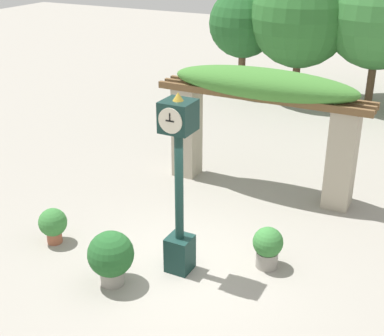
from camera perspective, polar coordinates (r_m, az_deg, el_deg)
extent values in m
plane|color=gray|center=(10.37, -0.69, -10.51)|extent=(60.00, 60.00, 0.00)
cube|color=#14332D|center=(10.13, -1.31, -9.09)|extent=(0.45, 0.45, 0.70)
cylinder|color=#14332D|center=(9.44, -1.39, -2.11)|extent=(0.16, 0.16, 2.05)
cylinder|color=gold|center=(9.03, -1.45, 3.84)|extent=(0.25, 0.25, 0.04)
cube|color=#14332D|center=(8.94, -1.47, 5.56)|extent=(0.53, 0.53, 0.53)
cylinder|color=beige|center=(8.71, -2.34, 5.04)|extent=(0.44, 0.02, 0.44)
cylinder|color=beige|center=(9.17, -0.64, 6.05)|extent=(0.44, 0.02, 0.44)
cube|color=black|center=(8.70, -2.39, 5.02)|extent=(0.15, 0.01, 0.02)
cube|color=black|center=(8.67, -2.40, 5.43)|extent=(0.02, 0.01, 0.14)
cone|color=gold|center=(8.83, -1.50, 7.64)|extent=(0.19, 0.19, 0.14)
cube|color=#A89E89|center=(13.66, -0.54, 3.88)|extent=(0.60, 0.60, 2.33)
cube|color=#A89E89|center=(12.45, 15.66, 0.87)|extent=(0.60, 0.60, 2.33)
cube|color=brown|center=(12.25, 7.00, 7.43)|extent=(5.12, 0.11, 0.16)
cube|color=brown|center=(12.52, 7.49, 7.77)|extent=(5.12, 0.11, 0.16)
cube|color=brown|center=(12.79, 7.96, 8.10)|extent=(5.12, 0.11, 0.16)
ellipsoid|color=#427F33|center=(12.45, 7.55, 8.90)|extent=(4.42, 1.20, 0.70)
cylinder|color=#9E563D|center=(11.41, -14.45, -7.12)|extent=(0.31, 0.31, 0.25)
sphere|color=#387A38|center=(11.24, -14.63, -5.62)|extent=(0.58, 0.58, 0.58)
cylinder|color=gray|center=(10.40, 7.98, -9.59)|extent=(0.42, 0.42, 0.32)
sphere|color=#387A38|center=(10.20, 8.10, -7.83)|extent=(0.58, 0.58, 0.58)
cylinder|color=gray|center=(9.98, -8.49, -11.31)|extent=(0.43, 0.43, 0.31)
sphere|color=#235B28|center=(9.72, -8.66, -9.06)|extent=(0.84, 0.84, 0.84)
cylinder|color=brown|center=(21.46, 5.32, 10.47)|extent=(0.28, 0.28, 1.71)
sphere|color=#235B28|center=(21.12, 5.51, 15.16)|extent=(2.63, 2.63, 2.63)
cylinder|color=brown|center=(20.80, 11.04, 9.71)|extent=(0.28, 0.28, 1.72)
sphere|color=#2D6B2D|center=(20.39, 11.53, 15.56)|extent=(3.67, 3.67, 3.67)
cylinder|color=brown|center=(20.74, 18.57, 9.05)|extent=(0.28, 0.28, 1.86)
sphere|color=#387A38|center=(20.31, 19.43, 15.14)|extent=(3.75, 3.75, 3.75)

